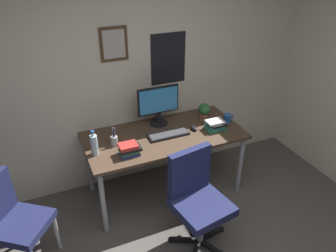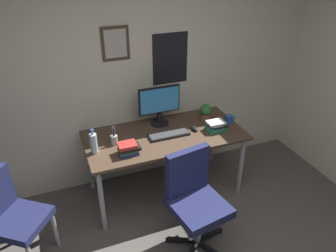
# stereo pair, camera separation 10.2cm
# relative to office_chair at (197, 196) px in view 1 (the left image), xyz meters

# --- Properties ---
(wall_back) EXTENTS (4.40, 0.10, 2.60)m
(wall_back) POSITION_rel_office_chair_xyz_m (-0.18, 1.24, 0.77)
(wall_back) COLOR beige
(wall_back) RESTS_ON ground_plane
(desk) EXTENTS (1.65, 0.80, 0.75)m
(desk) POSITION_rel_office_chair_xyz_m (0.01, 0.76, 0.15)
(desk) COLOR #4C3828
(desk) RESTS_ON ground_plane
(office_chair) EXTENTS (0.57, 0.57, 0.95)m
(office_chair) POSITION_rel_office_chair_xyz_m (0.00, 0.00, 0.00)
(office_chair) COLOR #1E234C
(office_chair) RESTS_ON ground_plane
(side_chair) EXTENTS (0.59, 0.59, 0.88)m
(side_chair) POSITION_rel_office_chair_xyz_m (-1.52, 0.39, -0.03)
(side_chair) COLOR #1E234C
(side_chair) RESTS_ON ground_plane
(monitor) EXTENTS (0.46, 0.20, 0.43)m
(monitor) POSITION_rel_office_chair_xyz_m (0.04, 1.00, 0.46)
(monitor) COLOR black
(monitor) RESTS_ON desk
(keyboard) EXTENTS (0.43, 0.15, 0.03)m
(keyboard) POSITION_rel_office_chair_xyz_m (0.04, 0.72, 0.23)
(keyboard) COLOR black
(keyboard) RESTS_ON desk
(computer_mouse) EXTENTS (0.06, 0.11, 0.04)m
(computer_mouse) POSITION_rel_office_chair_xyz_m (0.34, 0.73, 0.24)
(computer_mouse) COLOR black
(computer_mouse) RESTS_ON desk
(water_bottle) EXTENTS (0.07, 0.07, 0.25)m
(water_bottle) POSITION_rel_office_chair_xyz_m (-0.73, 0.69, 0.33)
(water_bottle) COLOR silver
(water_bottle) RESTS_ON desk
(coffee_mug_near) EXTENTS (0.12, 0.08, 0.10)m
(coffee_mug_near) POSITION_rel_office_chair_xyz_m (0.75, 0.73, 0.27)
(coffee_mug_near) COLOR #2659B2
(coffee_mug_near) RESTS_ON desk
(potted_plant) EXTENTS (0.13, 0.13, 0.19)m
(potted_plant) POSITION_rel_office_chair_xyz_m (0.55, 0.90, 0.32)
(potted_plant) COLOR brown
(potted_plant) RESTS_ON desk
(pen_cup) EXTENTS (0.07, 0.07, 0.20)m
(pen_cup) POSITION_rel_office_chair_xyz_m (-0.52, 0.77, 0.27)
(pen_cup) COLOR #9EA0A5
(pen_cup) RESTS_ON desk
(book_stack_left) EXTENTS (0.21, 0.15, 0.11)m
(book_stack_left) POSITION_rel_office_chair_xyz_m (-0.44, 0.55, 0.28)
(book_stack_left) COLOR navy
(book_stack_left) RESTS_ON desk
(book_stack_right) EXTENTS (0.21, 0.17, 0.10)m
(book_stack_right) POSITION_rel_office_chair_xyz_m (0.55, 0.64, 0.27)
(book_stack_right) COLOR #33723F
(book_stack_right) RESTS_ON desk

